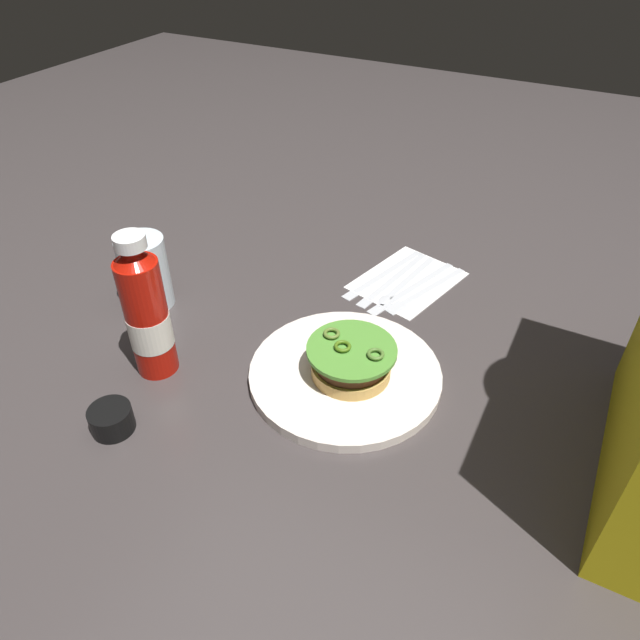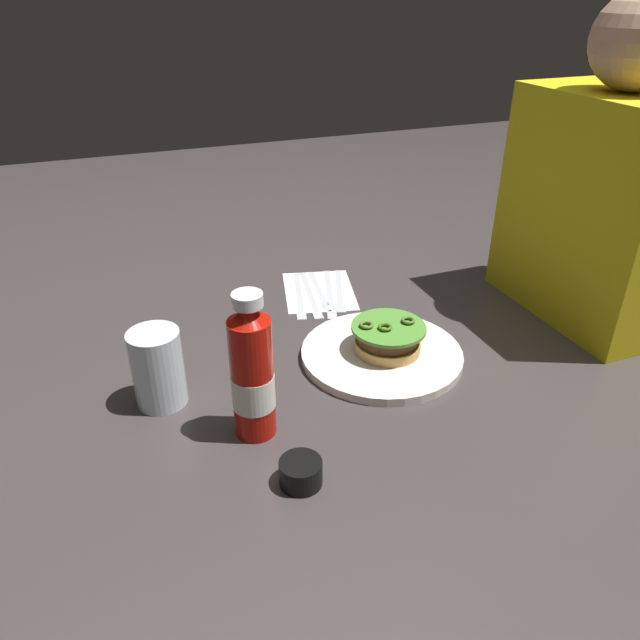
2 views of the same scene
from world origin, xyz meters
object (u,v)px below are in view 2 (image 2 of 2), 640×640
at_px(steak_knife, 330,295).
at_px(condiment_cup, 301,472).
at_px(dinner_plate, 381,354).
at_px(napkin, 319,291).
at_px(spoon_utensil, 322,296).
at_px(diner_person, 604,192).
at_px(fork_utensil, 339,292).
at_px(burger_sandwich, 388,338).
at_px(ketchup_bottle, 252,374).
at_px(table_knife, 311,296).
at_px(butter_knife, 300,296).
at_px(water_glass, 158,368).

bearing_deg(steak_knife, condiment_cup, -26.01).
relative_size(dinner_plate, condiment_cup, 4.90).
relative_size(napkin, steak_knife, 0.88).
xyz_separation_m(spoon_utensil, diner_person, (0.22, 0.44, 0.23)).
bearing_deg(fork_utensil, diner_person, 61.28).
xyz_separation_m(burger_sandwich, fork_utensil, (-0.24, 0.01, -0.03)).
xyz_separation_m(ketchup_bottle, spoon_utensil, (-0.34, 0.23, -0.09)).
xyz_separation_m(dinner_plate, napkin, (-0.27, -0.01, -0.01)).
height_order(burger_sandwich, steak_knife, burger_sandwich).
relative_size(table_knife, diner_person, 0.37).
relative_size(burger_sandwich, steak_knife, 0.60).
bearing_deg(ketchup_bottle, condiment_cup, 12.23).
relative_size(butter_knife, steak_knife, 0.97).
bearing_deg(burger_sandwich, ketchup_bottle, -68.15).
xyz_separation_m(ketchup_bottle, condiment_cup, (0.12, 0.03, -0.08)).
bearing_deg(water_glass, table_knife, 125.86).
bearing_deg(spoon_utensil, dinner_plate, 3.32).
relative_size(burger_sandwich, condiment_cup, 2.24).
height_order(water_glass, condiment_cup, water_glass).
xyz_separation_m(ketchup_bottle, steak_knife, (-0.34, 0.25, -0.09)).
bearing_deg(diner_person, dinner_plate, -87.40).
bearing_deg(spoon_utensil, napkin, 170.56).
bearing_deg(steak_knife, butter_knife, -105.00).
distance_m(water_glass, fork_utensil, 0.45).
bearing_deg(napkin, condiment_cup, -23.48).
bearing_deg(butter_knife, diner_person, 64.17).
xyz_separation_m(ketchup_bottle, table_knife, (-0.35, 0.21, -0.09)).
distance_m(spoon_utensil, steak_knife, 0.02).
bearing_deg(table_knife, ketchup_bottle, -31.24).
distance_m(burger_sandwich, napkin, 0.27).
height_order(condiment_cup, napkin, condiment_cup).
height_order(condiment_cup, spoon_utensil, condiment_cup).
distance_m(dinner_plate, butter_knife, 0.26).
relative_size(butter_knife, table_knife, 0.98).
distance_m(dinner_plate, napkin, 0.27).
height_order(burger_sandwich, napkin, burger_sandwich).
bearing_deg(water_glass, ketchup_bottle, 43.99).
height_order(butter_knife, steak_knife, same).
xyz_separation_m(burger_sandwich, napkin, (-0.27, -0.02, -0.04)).
height_order(condiment_cup, fork_utensil, condiment_cup).
height_order(water_glass, fork_utensil, water_glass).
xyz_separation_m(water_glass, fork_utensil, (-0.23, 0.38, -0.05)).
bearing_deg(butter_knife, fork_utensil, 80.62).
height_order(napkin, table_knife, table_knife).
distance_m(dinner_plate, spoon_utensil, 0.24).
distance_m(ketchup_bottle, table_knife, 0.42).
bearing_deg(burger_sandwich, condiment_cup, -46.39).
relative_size(water_glass, steak_knife, 0.58).
xyz_separation_m(ketchup_bottle, water_glass, (-0.12, -0.11, -0.04)).
distance_m(spoon_utensil, diner_person, 0.54).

